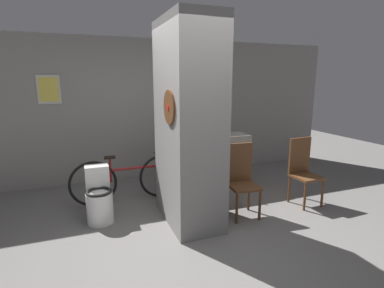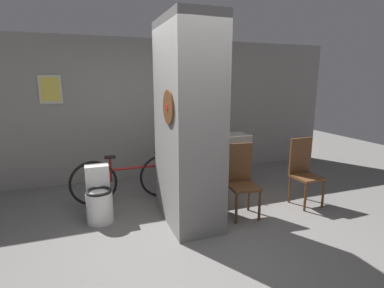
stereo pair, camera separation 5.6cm
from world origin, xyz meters
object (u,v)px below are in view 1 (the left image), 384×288
at_px(toilet, 99,198).
at_px(bicycle, 129,179).
at_px(chair_near_pillar, 241,178).
at_px(chair_by_doorway, 303,169).
at_px(bottle_tall, 213,131).

bearing_deg(toilet, bicycle, 47.71).
relative_size(chair_near_pillar, bicycle, 0.58).
height_order(chair_by_doorway, bicycle, chair_by_doorway).
bearing_deg(chair_near_pillar, chair_by_doorway, 6.38).
height_order(toilet, bottle_tall, bottle_tall).
bearing_deg(chair_by_doorway, chair_near_pillar, 179.17).
distance_m(chair_near_pillar, bicycle, 1.73).
bearing_deg(chair_by_doorway, toilet, 168.91).
height_order(toilet, chair_by_doorway, chair_by_doorway).
distance_m(toilet, chair_by_doorway, 2.99).
relative_size(toilet, bottle_tall, 2.82).
distance_m(toilet, chair_near_pillar, 1.94).
bearing_deg(chair_near_pillar, bicycle, 149.21).
height_order(chair_near_pillar, bicycle, chair_near_pillar).
height_order(chair_near_pillar, bottle_tall, bottle_tall).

